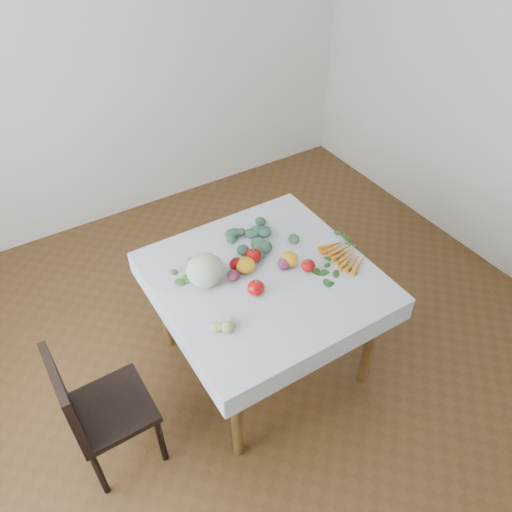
{
  "coord_description": "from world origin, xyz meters",
  "views": [
    {
      "loc": [
        -1.06,
        -1.62,
        2.62
      ],
      "look_at": [
        0.01,
        0.09,
        0.82
      ],
      "focal_mm": 35.0,
      "sensor_mm": 36.0,
      "label": 1
    }
  ],
  "objects_px": {
    "table": "(264,289)",
    "heirloom_back": "(245,265)",
    "chair": "(93,408)",
    "carrot_bunch": "(344,255)",
    "cabbage": "(205,270)"
  },
  "relations": [
    {
      "from": "cabbage",
      "to": "heirloom_back",
      "type": "height_order",
      "value": "cabbage"
    },
    {
      "from": "cabbage",
      "to": "carrot_bunch",
      "type": "height_order",
      "value": "cabbage"
    },
    {
      "from": "table",
      "to": "carrot_bunch",
      "type": "xyz_separation_m",
      "value": [
        0.46,
        -0.11,
        0.12
      ]
    },
    {
      "from": "cabbage",
      "to": "carrot_bunch",
      "type": "distance_m",
      "value": 0.79
    },
    {
      "from": "table",
      "to": "carrot_bunch",
      "type": "distance_m",
      "value": 0.49
    },
    {
      "from": "table",
      "to": "heirloom_back",
      "type": "height_order",
      "value": "heirloom_back"
    },
    {
      "from": "chair",
      "to": "cabbage",
      "type": "distance_m",
      "value": 0.86
    },
    {
      "from": "table",
      "to": "heirloom_back",
      "type": "relative_size",
      "value": 9.06
    },
    {
      "from": "chair",
      "to": "carrot_bunch",
      "type": "xyz_separation_m",
      "value": [
        1.5,
        -0.01,
        0.28
      ]
    },
    {
      "from": "table",
      "to": "chair",
      "type": "relative_size",
      "value": 1.18
    },
    {
      "from": "heirloom_back",
      "to": "cabbage",
      "type": "bearing_deg",
      "value": 172.15
    },
    {
      "from": "table",
      "to": "carrot_bunch",
      "type": "relative_size",
      "value": 3.43
    },
    {
      "from": "chair",
      "to": "carrot_bunch",
      "type": "relative_size",
      "value": 2.91
    },
    {
      "from": "heirloom_back",
      "to": "table",
      "type": "bearing_deg",
      "value": -52.69
    },
    {
      "from": "chair",
      "to": "carrot_bunch",
      "type": "bearing_deg",
      "value": -0.3
    }
  ]
}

